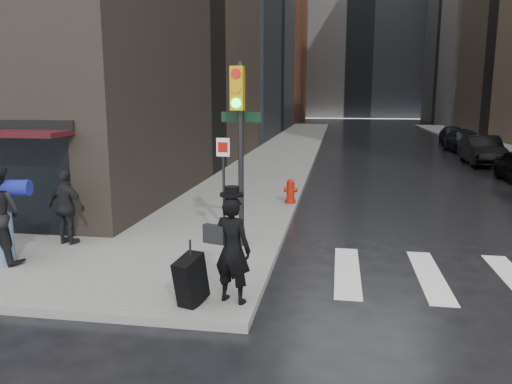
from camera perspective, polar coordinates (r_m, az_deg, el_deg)
ground at (r=9.98m, az=-10.36°, el=-9.70°), size 140.00×140.00×0.00m
sidewalk_left at (r=36.08m, az=4.21°, el=5.49°), size 4.00×50.00×0.15m
sidewalk_right at (r=37.37m, az=25.37°, el=4.66°), size 3.00×50.00×0.15m
bldg_left_far at (r=73.23m, az=-3.69°, el=18.39°), size 22.00×20.00×26.00m
bldg_distant at (r=87.71m, az=11.74°, el=18.94°), size 40.00×12.00×32.00m
man_overcoat at (r=8.14m, az=-3.71°, el=-7.09°), size 1.25×0.91×1.97m
man_greycoat at (r=12.08m, az=-20.83°, el=-1.64°), size 1.08×0.66×1.71m
traffic_light at (r=10.82m, az=-2.08°, el=7.08°), size 1.01×0.50×4.05m
fire_hydrant at (r=15.75m, az=3.97°, el=-0.03°), size 0.43×0.34×0.77m
parked_car_2 at (r=28.19m, az=24.44°, el=4.38°), size 1.73×4.55×1.48m
parked_car_3 at (r=33.79m, az=22.76°, el=5.34°), size 2.26×4.82×1.36m
parked_car_4 at (r=39.41m, az=21.55°, el=6.10°), size 1.85×4.06×1.35m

